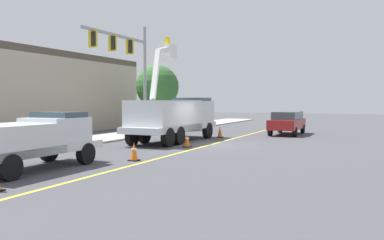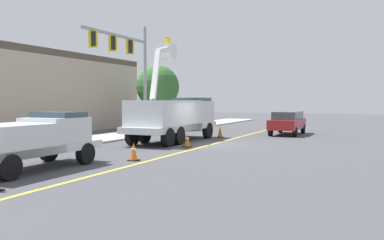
# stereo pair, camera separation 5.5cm
# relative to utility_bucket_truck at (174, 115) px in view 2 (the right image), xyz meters

# --- Properties ---
(ground) EXTENTS (120.00, 120.00, 0.00)m
(ground) POSITION_rel_utility_bucket_truck_xyz_m (-1.06, -2.77, -1.60)
(ground) COLOR #47474C
(sidewalk_far_side) EXTENTS (60.07, 5.04, 0.12)m
(sidewalk_far_side) POSITION_rel_utility_bucket_truck_xyz_m (-0.88, 4.95, -1.54)
(sidewalk_far_side) COLOR #B2ADA3
(sidewalk_far_side) RESTS_ON ground
(lane_centre_stripe) EXTENTS (49.99, 1.36, 0.01)m
(lane_centre_stripe) POSITION_rel_utility_bucket_truck_xyz_m (-1.06, -2.77, -1.60)
(lane_centre_stripe) COLOR yellow
(lane_centre_stripe) RESTS_ON ground
(utility_bucket_truck) EXTENTS (8.26, 2.82, 6.54)m
(utility_bucket_truck) POSITION_rel_utility_bucket_truck_xyz_m (0.00, 0.00, 0.00)
(utility_bucket_truck) COLOR silver
(utility_bucket_truck) RESTS_ON ground
(service_pickup_truck) EXTENTS (5.65, 2.30, 2.06)m
(service_pickup_truck) POSITION_rel_utility_bucket_truck_xyz_m (-11.48, 0.26, -0.48)
(service_pickup_truck) COLOR silver
(service_pickup_truck) RESTS_ON ground
(passing_minivan) EXTENTS (4.84, 2.04, 1.69)m
(passing_minivan) POSITION_rel_utility_bucket_truck_xyz_m (7.70, -5.55, -0.63)
(passing_minivan) COLOR maroon
(passing_minivan) RESTS_ON ground
(traffic_cone_mid_front) EXTENTS (0.40, 0.40, 0.78)m
(traffic_cone_mid_front) POSITION_rel_utility_bucket_truck_xyz_m (-8.07, -1.99, -1.22)
(traffic_cone_mid_front) COLOR black
(traffic_cone_mid_front) RESTS_ON ground
(traffic_cone_mid_rear) EXTENTS (0.40, 0.40, 0.75)m
(traffic_cone_mid_rear) POSITION_rel_utility_bucket_truck_xyz_m (-2.56, -2.00, -1.23)
(traffic_cone_mid_rear) COLOR black
(traffic_cone_mid_rear) RESTS_ON ground
(traffic_cone_trailing) EXTENTS (0.40, 0.40, 0.82)m
(traffic_cone_trailing) POSITION_rel_utility_bucket_truck_xyz_m (3.67, -1.73, -1.20)
(traffic_cone_trailing) COLOR black
(traffic_cone_trailing) RESTS_ON ground
(traffic_signal_mast) EXTENTS (7.02, 0.66, 7.76)m
(traffic_signal_mast) POSITION_rel_utility_bucket_truck_xyz_m (1.03, 3.88, 3.71)
(traffic_signal_mast) COLOR gray
(traffic_signal_mast) RESTS_ON ground
(commercial_building_backdrop) EXTENTS (20.83, 7.27, 6.21)m
(commercial_building_backdrop) POSITION_rel_utility_bucket_truck_xyz_m (1.48, 13.17, 1.50)
(commercial_building_backdrop) COLOR #A89989
(commercial_building_backdrop) RESTS_ON ground
(street_tree_right) EXTENTS (3.70, 3.70, 5.54)m
(street_tree_right) POSITION_rel_utility_bucket_truck_xyz_m (8.89, 5.78, 2.08)
(street_tree_right) COLOR brown
(street_tree_right) RESTS_ON ground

